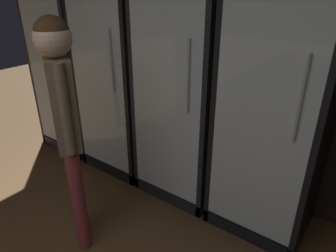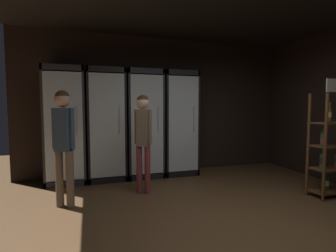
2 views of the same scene
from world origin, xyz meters
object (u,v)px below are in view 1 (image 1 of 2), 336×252
cooler_center (189,78)px  shopper_near (64,113)px  cooler_left (123,65)px  cooler_right (279,97)px  cooler_far_left (73,55)px

cooler_center → shopper_near: (-0.23, -1.01, -0.02)m
cooler_left → cooler_right: same height
cooler_far_left → cooler_right: bearing=-0.0°
cooler_far_left → cooler_left: size_ratio=1.00×
shopper_near → cooler_left: bearing=116.0°
cooler_left → cooler_right: 1.44m
cooler_left → cooler_right: bearing=0.0°
cooler_center → cooler_left: bearing=-179.8°
cooler_left → cooler_center: size_ratio=1.00×
cooler_far_left → shopper_near: 1.58m
cooler_right → shopper_near: cooler_right is taller
cooler_far_left → cooler_center: same height
cooler_left → shopper_near: 1.12m
cooler_left → cooler_center: (0.72, 0.00, 0.00)m
cooler_left → cooler_center: same height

